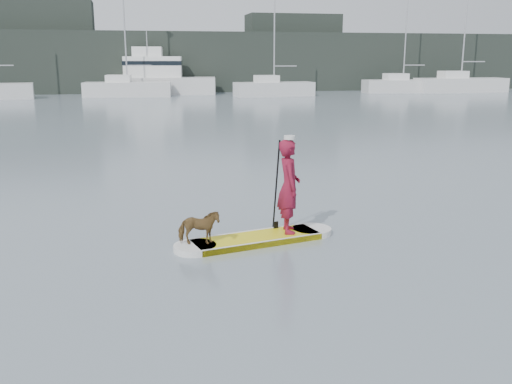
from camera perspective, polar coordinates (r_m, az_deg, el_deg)
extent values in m
plane|color=slate|center=(8.98, -13.88, -10.05)|extent=(140.00, 140.00, 0.00)
cube|color=yellow|center=(11.11, 0.00, -4.72)|extent=(2.61, 1.33, 0.12)
cylinder|color=silver|center=(10.67, -6.13, -5.57)|extent=(0.80, 0.80, 0.12)
cylinder|color=silver|center=(11.67, 5.59, -3.90)|extent=(0.80, 0.80, 0.12)
cube|color=silver|center=(11.43, -0.78, -4.20)|extent=(2.45, 0.61, 0.12)
cube|color=silver|center=(10.79, 0.83, -5.27)|extent=(2.45, 0.61, 0.12)
imported|color=maroon|center=(11.15, 3.31, 0.58)|extent=(0.51, 0.72, 1.85)
cylinder|color=silver|center=(10.98, 3.38, 5.46)|extent=(0.22, 0.22, 0.07)
imported|color=brown|center=(10.58, -5.74, -3.55)|extent=(0.79, 0.42, 0.65)
cylinder|color=black|center=(11.37, 2.04, 0.61)|extent=(0.10, 0.30, 1.89)
cube|color=black|center=(11.60, 2.00, -3.73)|extent=(0.10, 0.04, 0.32)
cube|color=silver|center=(53.84, -12.71, 9.98)|extent=(7.96, 3.22, 1.29)
cube|color=white|center=(53.89, -13.59, 10.97)|extent=(2.34, 1.90, 0.65)
cylinder|color=#B7B7BC|center=(53.83, -13.02, 15.97)|extent=(0.13, 0.13, 9.96)
cylinder|color=#B7B7BC|center=(53.65, -11.62, 12.30)|extent=(2.21, 0.33, 0.09)
cube|color=silver|center=(53.10, 1.81, 10.24)|extent=(7.35, 2.83, 1.26)
cube|color=white|center=(52.84, 1.06, 11.26)|extent=(2.13, 1.77, 0.63)
cylinder|color=#B7B7BC|center=(53.08, 1.85, 15.88)|extent=(0.13, 0.13, 9.19)
cylinder|color=#B7B7BC|center=(53.37, 2.96, 12.47)|extent=(2.16, 0.24, 0.09)
cube|color=silver|center=(60.47, 14.47, 10.21)|extent=(8.11, 2.89, 1.27)
cube|color=white|center=(60.14, 13.81, 11.14)|extent=(2.34, 1.80, 0.63)
cylinder|color=#B7B7BC|center=(60.48, 14.80, 15.78)|extent=(0.13, 0.13, 10.50)
cylinder|color=#B7B7BC|center=(60.84, 15.55, 12.13)|extent=(2.17, 0.24, 0.09)
cube|color=silver|center=(56.64, -9.17, 10.45)|extent=(10.12, 4.27, 1.61)
cube|color=white|center=(56.67, -10.25, 12.21)|extent=(5.66, 3.10, 1.96)
cube|color=white|center=(56.71, -10.82, 13.63)|extent=(2.94, 2.01, 0.89)
cube|color=black|center=(56.66, -10.27, 12.57)|extent=(5.77, 3.17, 0.40)
cylinder|color=#B7B7BC|center=(56.73, -10.87, 14.80)|extent=(0.09, 0.09, 1.43)
cube|color=black|center=(61.26, -12.90, 12.55)|extent=(90.00, 6.00, 6.00)
cube|color=black|center=(63.13, -22.32, 13.29)|extent=(14.00, 4.00, 9.00)
cube|color=black|center=(64.71, 3.68, 13.76)|extent=(10.00, 4.00, 8.00)
cube|color=silver|center=(62.61, 19.78, 10.02)|extent=(9.27, 3.09, 1.42)
cube|color=white|center=(62.14, 19.10, 11.04)|extent=(2.65, 1.98, 0.71)
cylinder|color=#B7B7BC|center=(62.66, 20.26, 16.00)|extent=(0.14, 0.14, 11.69)
cylinder|color=#B7B7BC|center=(63.15, 20.94, 12.08)|extent=(2.44, 0.22, 0.10)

